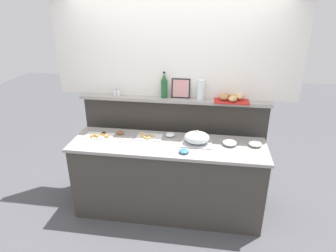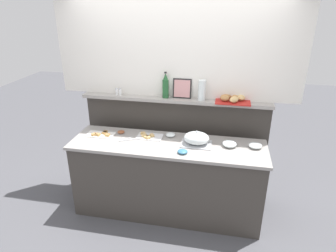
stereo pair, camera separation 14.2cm
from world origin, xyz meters
TOP-DOWN VIEW (x-y plane):
  - ground_plane at (0.00, 0.60)m, footprint 12.00×12.00m
  - buffet_counter at (0.00, 0.00)m, footprint 2.22×0.65m
  - back_ledge_unit at (0.00, 0.50)m, footprint 2.32×0.22m
  - upper_wall_panel at (0.00, 0.52)m, footprint 2.92×0.08m
  - sandwich_platter_front at (-0.83, 0.07)m, footprint 0.33×0.18m
  - sandwich_platter_rear at (-0.25, 0.12)m, footprint 0.30×0.19m
  - serving_cloche at (0.32, 0.04)m, footprint 0.34×0.24m
  - glass_bowl_large at (0.97, 0.09)m, footprint 0.14×0.14m
  - glass_bowl_medium at (0.69, 0.06)m, footprint 0.16×0.16m
  - glass_bowl_small at (-0.00, 0.19)m, footprint 0.11×0.11m
  - condiment_bowl_dark at (0.20, -0.19)m, footprint 0.11×0.11m
  - condiment_bowl_teal at (-0.61, 0.17)m, footprint 0.09×0.09m
  - serving_tongs at (-0.49, -0.01)m, footprint 0.17×0.15m
  - wine_bottle_green at (-0.11, 0.43)m, footprint 0.08×0.08m
  - salt_shaker at (-0.73, 0.42)m, footprint 0.03×0.03m
  - pepper_shaker at (-0.68, 0.42)m, footprint 0.03×0.03m
  - bread_basket at (0.69, 0.44)m, footprint 0.40×0.29m
  - framed_picture at (0.09, 0.46)m, footprint 0.22×0.05m
  - water_carafe at (0.33, 0.42)m, footprint 0.09×0.09m

SIDE VIEW (x-z plane):
  - ground_plane at x=0.00m, z-range 0.00..0.00m
  - buffet_counter at x=0.00m, z-range 0.00..0.93m
  - back_ledge_unit at x=0.00m, z-range 0.03..1.36m
  - serving_tongs at x=-0.49m, z-range 0.93..0.94m
  - sandwich_platter_front at x=-0.83m, z-range 0.92..0.96m
  - sandwich_platter_rear at x=-0.25m, z-range 0.92..0.96m
  - condiment_bowl_teal at x=-0.61m, z-range 0.93..0.96m
  - condiment_bowl_dark at x=0.20m, z-range 0.93..0.97m
  - glass_bowl_small at x=0.00m, z-range 0.93..0.97m
  - glass_bowl_large at x=0.97m, z-range 0.93..0.98m
  - glass_bowl_medium at x=0.69m, z-range 0.93..0.99m
  - serving_cloche at x=0.32m, z-range 0.92..1.09m
  - bread_basket at x=0.69m, z-range 1.32..1.41m
  - salt_shaker at x=-0.73m, z-range 1.33..1.42m
  - pepper_shaker at x=-0.68m, z-range 1.33..1.42m
  - framed_picture at x=0.09m, z-range 1.33..1.56m
  - water_carafe at x=0.33m, z-range 1.33..1.57m
  - wine_bottle_green at x=-0.11m, z-range 1.31..1.63m
  - upper_wall_panel at x=0.00m, z-range 1.33..2.60m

